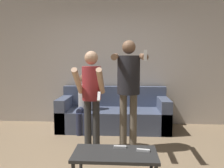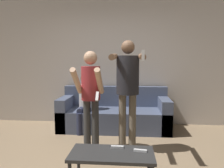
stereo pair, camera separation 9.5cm
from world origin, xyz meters
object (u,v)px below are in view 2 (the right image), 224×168
coffee_table (112,156)px  couch (114,115)px  person_standing_right (128,82)px  remote_far (117,147)px  person_seated (85,100)px  person_standing_left (91,91)px  remote_near (140,150)px

coffee_table → couch: bearing=93.4°
person_standing_right → coffee_table: bearing=-100.7°
remote_far → person_seated: bearing=113.9°
person_standing_left → person_seated: person_standing_left is taller
coffee_table → remote_far: remote_far is taller
person_standing_right → coffee_table: size_ratio=1.76×
person_standing_right → remote_far: size_ratio=11.19×
remote_near → remote_far: 0.28m
remote_near → remote_far: same height
person_seated → remote_near: size_ratio=7.39×
couch → person_seated: size_ratio=1.91×
person_standing_left → person_standing_right: size_ratio=0.91×
person_standing_left → remote_far: person_standing_left is taller
person_seated → coffee_table: person_seated is taller
person_standing_left → remote_far: 1.02m
person_standing_right → couch: bearing=104.1°
couch → remote_near: bearing=-77.1°
person_standing_left → person_seated: (-0.28, 0.93, -0.32)m
person_standing_right → remote_near: bearing=-78.8°
remote_far → remote_near: bearing=-17.1°
person_standing_left → person_standing_right: (0.56, -0.00, 0.14)m
coffee_table → person_seated: bearing=110.8°
person_standing_right → person_seated: size_ratio=1.48×
person_standing_left → remote_far: bearing=-58.1°
person_seated → remote_near: (1.00, -1.73, -0.25)m
person_standing_right → person_seated: (-0.84, 0.93, -0.46)m
person_standing_left → remote_near: 1.22m
couch → person_standing_right: 1.39m
person_standing_left → person_seated: 1.02m
remote_near → person_standing_right: bearing=101.2°
person_seated → coffee_table: 1.93m
person_seated → remote_near: bearing=-60.0°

